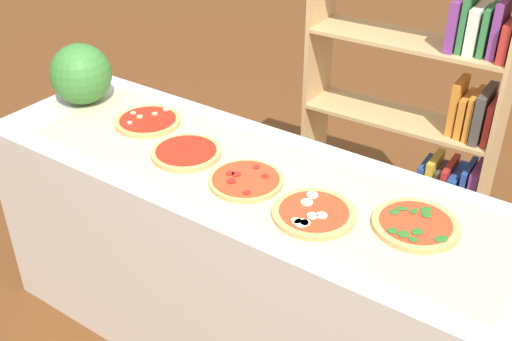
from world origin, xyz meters
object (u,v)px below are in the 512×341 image
pizza_plain_1 (186,153)px  pizza_pepperoni_2 (246,180)px  pizza_mozzarella_3 (314,213)px  watermelon (81,74)px  pizza_spinach_4 (415,224)px  bookshelf (426,126)px  pizza_mushroom_0 (148,121)px

pizza_plain_1 → pizza_pepperoni_2: 0.31m
pizza_mozzarella_3 → pizza_plain_1: bearing=174.0°
pizza_plain_1 → watermelon: bearing=171.2°
pizza_plain_1 → pizza_spinach_4: 0.93m
pizza_pepperoni_2 → pizza_spinach_4: 0.62m
pizza_mozzarella_3 → pizza_spinach_4: pizza_spinach_4 is taller
pizza_plain_1 → bookshelf: (0.60, 1.04, -0.15)m
pizza_mushroom_0 → pizza_pepperoni_2: (0.62, -0.14, -0.00)m
bookshelf → pizza_mushroom_0: bearing=-134.6°
pizza_spinach_4 → watermelon: size_ratio=1.05×
pizza_pepperoni_2 → pizza_spinach_4: (0.62, 0.10, 0.00)m
pizza_mozzarella_3 → pizza_spinach_4: size_ratio=1.00×
pizza_pepperoni_2 → bookshelf: size_ratio=0.17×
bookshelf → pizza_mozzarella_3: bearing=-89.4°
pizza_pepperoni_2 → watermelon: size_ratio=1.01×
pizza_spinach_4 → pizza_mushroom_0: bearing=178.0°
pizza_pepperoni_2 → pizza_mushroom_0: bearing=167.2°
pizza_plain_1 → pizza_pepperoni_2: size_ratio=1.00×
pizza_pepperoni_2 → bookshelf: 1.11m
watermelon → pizza_spinach_4: bearing=-1.4°
pizza_mozzarella_3 → pizza_pepperoni_2: bearing=173.2°
pizza_plain_1 → pizza_mozzarella_3: pizza_mozzarella_3 is taller
pizza_mozzarella_3 → bookshelf: 1.11m
pizza_mushroom_0 → bookshelf: size_ratio=0.18×
pizza_plain_1 → watermelon: 0.71m
pizza_mushroom_0 → watermelon: bearing=-179.5°
pizza_plain_1 → pizza_spinach_4: bearing=4.3°
pizza_plain_1 → pizza_mozzarella_3: size_ratio=0.97×
pizza_mushroom_0 → pizza_plain_1: bearing=-19.9°
pizza_pepperoni_2 → pizza_spinach_4: bearing=9.0°
pizza_pepperoni_2 → watermelon: bearing=172.3°
pizza_spinach_4 → watermelon: bearing=178.6°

